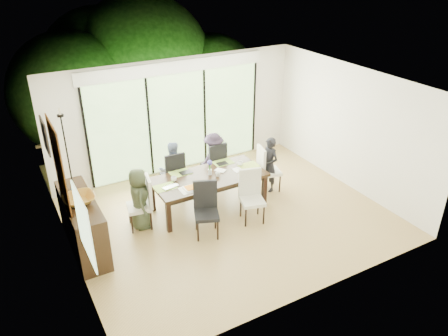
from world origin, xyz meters
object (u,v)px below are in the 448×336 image
chair_near_right (253,197)px  chair_near_left (207,211)px  vase (210,172)px  cup_a (174,179)px  table_top (209,177)px  person_right_end (269,165)px  person_far_right (214,159)px  bowl (79,199)px  chair_far_right (213,162)px  person_far_left (172,169)px  sideboard (83,224)px  chair_right_end (270,168)px  chair_left_end (139,203)px  chair_far_left (172,172)px  person_left_end (139,199)px  cup_c (240,163)px  cup_b (218,174)px  laptop (172,188)px

chair_near_right → chair_near_left: bearing=-164.4°
vase → cup_a: vase is taller
table_top → person_right_end: person_right_end is taller
person_far_right → bowl: size_ratio=2.34×
chair_far_right → chair_near_right: size_ratio=1.00×
person_far_left → bowl: person_far_left is taller
table_top → sideboard: sideboard is taller
chair_near_right → sideboard: chair_near_right is taller
table_top → chair_right_end: chair_right_end is taller
chair_left_end → chair_far_left: same height
chair_left_end → sideboard: 1.10m
chair_near_left → cup_a: chair_near_left is taller
chair_near_left → table_top: bearing=81.4°
person_left_end → sideboard: size_ratio=0.69×
table_top → vase: bearing=45.0°
cup_a → chair_near_left: bearing=-78.9°
chair_far_left → table_top: bearing=119.9°
cup_a → person_far_right: bearing=28.5°
person_far_right → vase: (-0.50, -0.78, 0.16)m
chair_left_end → chair_far_left: (1.05, 0.85, 0.00)m
chair_right_end → chair_near_left: size_ratio=1.00×
cup_a → bowl: bearing=-167.9°
cup_c → sideboard: (-3.39, -0.26, -0.26)m
bowl → chair_right_end: bearing=3.6°
chair_far_right → cup_c: 0.83m
person_far_left → cup_a: bearing=75.0°
chair_left_end → bowl: 1.24m
cup_b → cup_c: 0.68m
person_far_left → person_far_right: size_ratio=1.00×
chair_far_left → chair_near_left: size_ratio=1.00×
chair_left_end → person_far_right: size_ratio=0.85×
table_top → person_far_right: 1.00m
person_far_right → bowl: bearing=11.0°
vase → sideboard: sideboard is taller
person_far_right → laptop: (-1.40, -0.93, 0.11)m
person_left_end → chair_left_end: bearing=102.3°
table_top → chair_near_right: chair_near_right is taller
person_far_left → chair_right_end: bearing=162.1°
cup_c → chair_far_right: bearing=108.4°
person_far_right → chair_left_end: bearing=13.9°
table_top → chair_left_end: 1.51m
person_far_left → table_top: bearing=123.6°
chair_far_left → person_far_right: size_ratio=0.85×
person_far_left → chair_near_left: bearing=93.5°
chair_left_end → bowl: bearing=-66.2°
chair_left_end → laptop: bearing=91.8°
cup_b → sideboard: bearing=-178.8°
person_left_end → bowl: (-1.11, -0.26, 0.45)m
person_far_left → person_left_end: bearing=44.0°
chair_far_right → chair_right_end: bearing=137.0°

